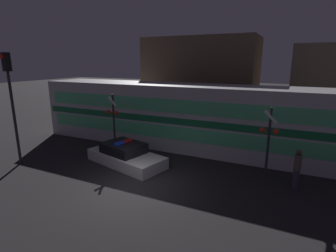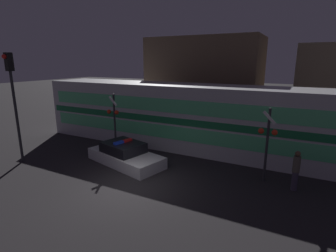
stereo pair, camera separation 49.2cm
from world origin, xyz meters
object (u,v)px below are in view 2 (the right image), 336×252
at_px(police_car, 125,155).
at_px(crossing_signal_near, 267,139).
at_px(train, 205,118).
at_px(pedestrian, 296,170).
at_px(traffic_light_corner, 13,90).

relative_size(police_car, crossing_signal_near, 1.38).
height_order(train, police_car, train).
height_order(pedestrian, traffic_light_corner, traffic_light_corner).
bearing_deg(traffic_light_corner, police_car, 25.19).
height_order(police_car, pedestrian, pedestrian).
distance_m(police_car, crossing_signal_near, 7.12).
distance_m(police_car, pedestrian, 8.17).
xyz_separation_m(train, pedestrian, (5.16, -3.26, -1.06)).
distance_m(pedestrian, crossing_signal_near, 1.69).
height_order(police_car, crossing_signal_near, crossing_signal_near).
relative_size(pedestrian, crossing_signal_near, 0.51).
bearing_deg(pedestrian, traffic_light_corner, -166.18).
bearing_deg(crossing_signal_near, police_car, -170.69).
bearing_deg(pedestrian, crossing_signal_near, 167.87).
distance_m(pedestrian, traffic_light_corner, 13.90).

